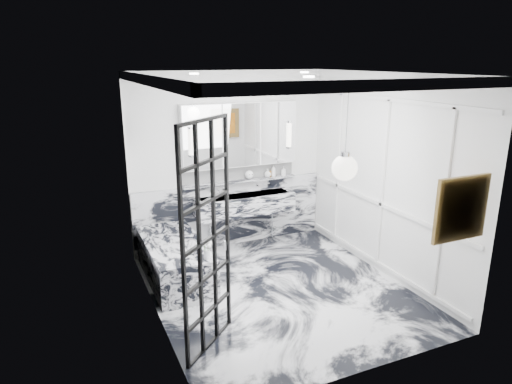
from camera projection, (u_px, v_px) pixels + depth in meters
name	position (u px, v px, depth m)	size (l,w,h in m)	color
floor	(279.00, 290.00, 6.06)	(3.60, 3.60, 0.00)	silver
ceiling	(283.00, 73.00, 5.28)	(3.60, 3.60, 0.00)	white
wall_back	(230.00, 161.00, 7.25)	(3.60, 3.60, 0.00)	white
wall_front	(371.00, 240.00, 4.09)	(3.60, 3.60, 0.00)	white
wall_left	(152.00, 205.00, 5.05)	(3.60, 3.60, 0.00)	white
wall_right	(384.00, 177.00, 6.29)	(3.60, 3.60, 0.00)	white
marble_clad_back	(231.00, 213.00, 7.47)	(3.18, 0.05, 1.05)	silver
marble_clad_left	(154.00, 210.00, 5.07)	(0.02, 3.56, 2.68)	silver
panel_molding	(383.00, 184.00, 6.31)	(0.03, 3.40, 2.30)	white
soap_bottle_a	(273.00, 171.00, 7.51)	(0.08, 0.08, 0.20)	#8C5919
soap_bottle_b	(283.00, 171.00, 7.59)	(0.07, 0.07, 0.16)	#4C4C51
soap_bottle_c	(268.00, 173.00, 7.48)	(0.11, 0.11, 0.14)	silver
face_pot	(249.00, 175.00, 7.35)	(0.14, 0.14, 0.14)	white
amber_bottle	(270.00, 174.00, 7.50)	(0.04, 0.04, 0.10)	#8C5919
flower_vase	(207.00, 254.00, 5.70)	(0.08, 0.08, 0.12)	silver
crittall_door	(207.00, 240.00, 4.59)	(0.88, 0.04, 2.41)	black
artwork	(461.00, 209.00, 4.52)	(0.56, 0.05, 0.56)	#C97014
pendant_light	(345.00, 168.00, 4.65)	(0.26, 0.26, 0.26)	white
trough_sink	(245.00, 204.00, 7.28)	(1.60, 0.45, 0.30)	silver
ledge	(241.00, 181.00, 7.33)	(1.90, 0.14, 0.04)	silver
subway_tile	(239.00, 172.00, 7.35)	(1.90, 0.03, 0.23)	white
mirror_cabinet	(240.00, 135.00, 7.13)	(1.90, 0.16, 1.00)	white
sconce_left	(191.00, 142.00, 6.74)	(0.07, 0.07, 0.40)	white
sconce_right	(289.00, 135.00, 7.37)	(0.07, 0.07, 0.40)	white
bathtub	(175.00, 260.00, 6.32)	(0.75, 1.65, 0.55)	silver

